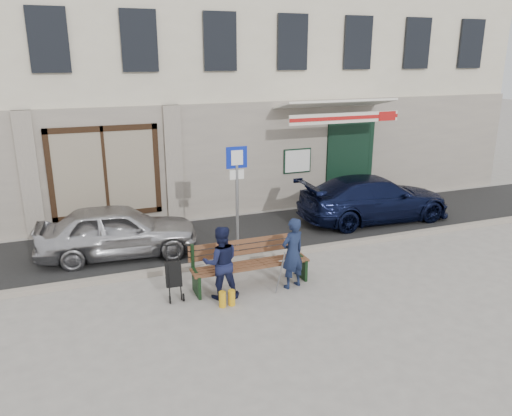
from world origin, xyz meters
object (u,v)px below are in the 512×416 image
car_silver (118,231)px  man (293,253)px  car_navy (374,198)px  woman (221,262)px  bench (248,264)px  stroller (174,275)px  parking_sign (237,185)px

car_silver → man: bearing=-128.5°
car_navy → woman: size_ratio=3.03×
car_navy → bench: bearing=121.4°
car_navy → car_silver: bearing=92.9°
car_navy → stroller: bearing=115.0°
car_silver → parking_sign: parking_sign is taller
parking_sign → bench: bearing=-101.1°
car_silver → car_navy: car_navy is taller
bench → woman: size_ratio=1.68×
car_silver → man: size_ratio=2.47×
car_silver → stroller: (0.75, -2.53, -0.15)m
stroller → bench: bearing=5.3°
car_silver → car_navy: size_ratio=0.83×
car_silver → bench: (2.25, -2.55, -0.15)m
car_navy → woman: (-5.39, -2.98, 0.09)m
man → stroller: bearing=-25.9°
stroller → man: bearing=-3.6°
car_navy → bench: 5.45m
parking_sign → woman: bearing=-118.3°
car_silver → man: 4.22m
car_silver → stroller: car_silver is taller
woman → bench: bearing=-148.2°
man → stroller: 2.35m
parking_sign → bench: 1.96m
man → woman: man is taller
bench → woman: bearing=-156.6°
car_navy → stroller: (-6.24, -2.68, -0.17)m
car_silver → bench: 3.41m
car_silver → bench: car_silver is taller
man → stroller: size_ratio=1.39×
car_silver → car_navy: (6.99, 0.15, 0.02)m
car_silver → car_navy: bearing=-83.6°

